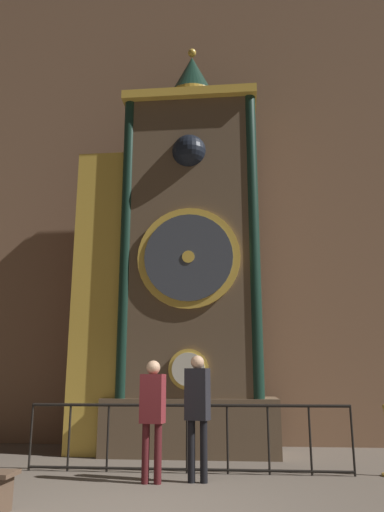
# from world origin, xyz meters

# --- Properties ---
(cathedral_back_wall) EXTENTS (24.00, 0.32, 14.31)m
(cathedral_back_wall) POSITION_xyz_m (-0.09, 6.19, 7.14)
(cathedral_back_wall) COLOR #846047
(cathedral_back_wall) RESTS_ON ground_plane
(clock_tower) EXTENTS (4.19, 1.81, 9.25)m
(clock_tower) POSITION_xyz_m (-0.08, 4.71, 3.86)
(clock_tower) COLOR brown
(clock_tower) RESTS_ON ground_plane
(railing_fence) EXTENTS (5.24, 0.05, 1.06)m
(railing_fence) POSITION_xyz_m (0.40, 2.65, 0.59)
(railing_fence) COLOR black
(railing_fence) RESTS_ON ground_plane
(visitor_near) EXTENTS (0.37, 0.27, 1.72)m
(visitor_near) POSITION_xyz_m (-0.02, 1.78, 1.04)
(visitor_near) COLOR #461518
(visitor_near) RESTS_ON ground_plane
(visitor_far) EXTENTS (0.39, 0.31, 1.80)m
(visitor_far) POSITION_xyz_m (0.63, 1.92, 1.08)
(visitor_far) COLOR black
(visitor_far) RESTS_ON ground_plane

